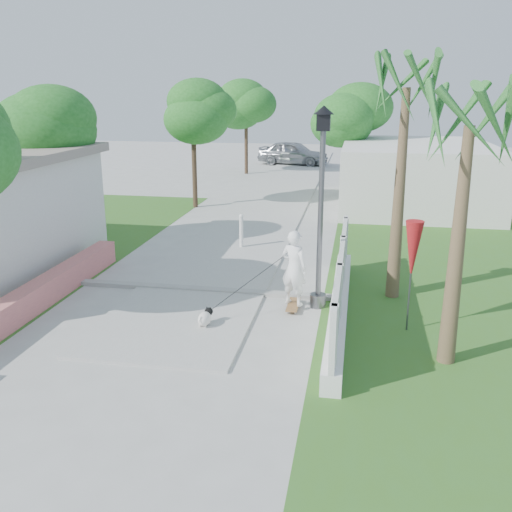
% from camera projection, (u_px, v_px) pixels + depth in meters
% --- Properties ---
extents(ground, '(90.00, 90.00, 0.00)m').
position_uv_depth(ground, '(89.00, 430.00, 8.28)').
color(ground, '#B7B7B2').
rests_on(ground, ground).
extents(path_strip, '(3.20, 36.00, 0.06)m').
position_uv_depth(path_strip, '(280.00, 192.00, 27.16)').
color(path_strip, '#B7B7B2').
rests_on(path_strip, ground).
extents(curb, '(6.50, 0.25, 0.10)m').
position_uv_depth(curb, '(200.00, 290.00, 13.93)').
color(curb, '#999993').
rests_on(curb, ground).
extents(grass_right, '(8.00, 20.00, 0.01)m').
position_uv_depth(grass_right, '(485.00, 282.00, 14.64)').
color(grass_right, '#396B22').
rests_on(grass_right, ground).
extents(pink_wall, '(0.45, 8.20, 0.80)m').
position_uv_depth(pink_wall, '(19.00, 307.00, 12.11)').
color(pink_wall, '#DF7D72').
rests_on(pink_wall, ground).
extents(lattice_fence, '(0.35, 7.00, 1.50)m').
position_uv_depth(lattice_fence, '(340.00, 293.00, 12.27)').
color(lattice_fence, white).
rests_on(lattice_fence, ground).
extents(building_right, '(6.00, 8.00, 2.60)m').
position_uv_depth(building_right, '(415.00, 175.00, 23.89)').
color(building_right, silver).
rests_on(building_right, ground).
extents(street_lamp, '(0.44, 0.44, 4.44)m').
position_uv_depth(street_lamp, '(321.00, 202.00, 12.30)').
color(street_lamp, '#59595E').
rests_on(street_lamp, ground).
extents(bollard, '(0.14, 0.14, 1.09)m').
position_uv_depth(bollard, '(241.00, 230.00, 17.52)').
color(bollard, white).
rests_on(bollard, ground).
extents(patio_umbrella, '(0.36, 0.36, 2.30)m').
position_uv_depth(patio_umbrella, '(413.00, 251.00, 11.24)').
color(patio_umbrella, '#59595E').
rests_on(patio_umbrella, ground).
extents(tree_left_mid, '(3.20, 3.20, 4.85)m').
position_uv_depth(tree_left_mid, '(35.00, 135.00, 16.24)').
color(tree_left_mid, '#4C3826').
rests_on(tree_left_mid, ground).
extents(tree_path_left, '(3.40, 3.40, 5.23)m').
position_uv_depth(tree_path_left, '(193.00, 113.00, 22.80)').
color(tree_path_left, '#4C3826').
rests_on(tree_path_left, ground).
extents(tree_path_right, '(3.00, 3.00, 4.79)m').
position_uv_depth(tree_path_right, '(351.00, 118.00, 25.61)').
color(tree_path_right, '#4C3826').
rests_on(tree_path_right, ground).
extents(tree_path_far, '(3.20, 3.20, 5.17)m').
position_uv_depth(tree_path_far, '(246.00, 106.00, 32.21)').
color(tree_path_far, '#4C3826').
rests_on(tree_path_far, ground).
extents(palm_far, '(1.80, 1.80, 5.30)m').
position_uv_depth(palm_far, '(406.00, 102.00, 12.37)').
color(palm_far, brown).
rests_on(palm_far, ground).
extents(palm_near, '(1.80, 1.80, 4.70)m').
position_uv_depth(palm_near, '(468.00, 141.00, 9.27)').
color(palm_near, brown).
rests_on(palm_near, ground).
extents(skateboarder, '(2.05, 1.67, 1.81)m').
position_uv_depth(skateboarder, '(257.00, 280.00, 12.34)').
color(skateboarder, olive).
rests_on(skateboarder, ground).
extents(dog, '(0.34, 0.58, 0.40)m').
position_uv_depth(dog, '(205.00, 318.00, 11.78)').
color(dog, white).
rests_on(dog, ground).
extents(parked_car, '(4.81, 2.81, 1.54)m').
position_uv_depth(parked_car, '(293.00, 153.00, 36.91)').
color(parked_car, '#B5B7BD').
rests_on(parked_car, ground).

